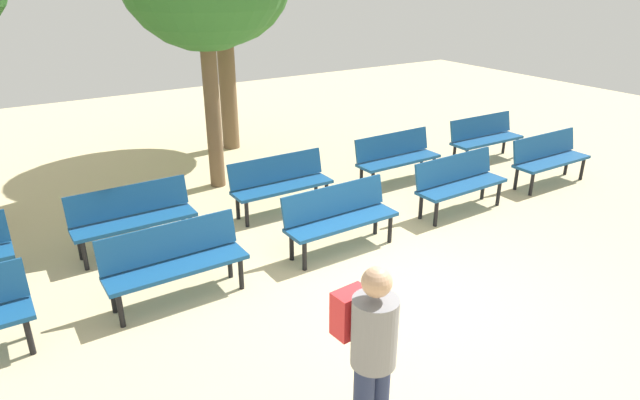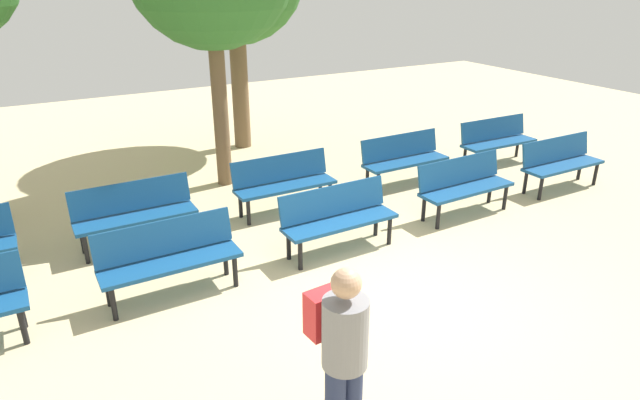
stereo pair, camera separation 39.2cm
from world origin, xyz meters
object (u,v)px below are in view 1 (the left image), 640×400
Objects in this scene: bench_r0_c3 at (459,180)px; bench_r1_c4 at (485,136)px; bench_r1_c3 at (396,155)px; visitor_with_backpack at (370,351)px; bench_r1_c2 at (280,181)px; bench_r0_c1 at (174,259)px; bench_r0_c4 at (549,156)px; bench_r1_c1 at (133,215)px; bench_r0_c2 at (339,215)px.

bench_r0_c3 is 1.00× the size of bench_r1_c4.
bench_r0_c3 is 1.00× the size of bench_r1_c3.
visitor_with_backpack is at bearing -132.46° from bench_r1_c3.
visitor_with_backpack is (-1.68, -4.45, 0.43)m from bench_r1_c2.
bench_r0_c4 is (6.78, 0.06, 0.00)m from bench_r0_c1.
visitor_with_backpack is at bearing -144.91° from bench_r0_c3.
bench_r1_c1 is (-4.64, 1.42, 0.00)m from bench_r0_c3.
visitor_with_backpack is (-4.04, -2.98, 0.43)m from bench_r0_c3.
bench_r1_c3 is at bearing 0.85° from bench_r1_c2.
bench_r0_c3 is 1.49m from bench_r1_c3.
bench_r0_c2 is at bearing -125.45° from visitor_with_backpack.
bench_r0_c1 is at bearing 179.31° from bench_r0_c3.
bench_r0_c4 and bench_r1_c3 have the same top height.
bench_r0_c1 is at bearing -161.74° from bench_r1_c3.
visitor_with_backpack is at bearing -110.34° from bench_r1_c2.
bench_r1_c4 is (2.27, 0.01, 0.00)m from bench_r1_c3.
bench_r0_c1 is 4.81m from bench_r1_c3.
bench_r0_c4 is 6.99m from bench_r1_c1.
bench_r0_c1 is at bearing -145.08° from bench_r1_c2.
bench_r0_c3 is at bearing -89.97° from bench_r1_c3.
bench_r1_c4 is (6.82, 1.56, 0.00)m from bench_r0_c1.
bench_r0_c4 is at bearing 0.18° from bench_r0_c1.
bench_r0_c2 and bench_r1_c1 have the same top height.
bench_r0_c2 is 4.82m from bench_r1_c4.
bench_r0_c1 and bench_r0_c4 have the same top height.
bench_r0_c3 is 1.01× the size of bench_r1_c1.
bench_r0_c4 is at bearing -11.42° from bench_r1_c1.
bench_r1_c1 is 0.97× the size of visitor_with_backpack.
bench_r0_c2 and bench_r1_c3 have the same top height.
bench_r0_c3 is at bearing -179.80° from bench_r0_c4.
bench_r1_c1 is (-2.33, 1.49, 0.00)m from bench_r0_c2.
bench_r0_c2 is 2.31m from bench_r0_c3.
bench_r0_c1 is 1.00× the size of bench_r1_c4.
bench_r1_c2 is 4.61m from bench_r1_c4.
bench_r1_c1 and bench_r1_c4 have the same top height.
visitor_with_backpack is (-6.29, -4.49, 0.43)m from bench_r1_c4.
bench_r0_c1 is at bearing -166.04° from bench_r1_c4.
bench_r0_c3 is 1.01× the size of bench_r0_c4.
visitor_with_backpack is (0.53, -2.93, 0.43)m from bench_r0_c1.
bench_r0_c1 and bench_r1_c3 have the same top height.
bench_r1_c4 is at bearing 32.35° from bench_r0_c3.
bench_r1_c2 and bench_r1_c3 have the same top height.
visitor_with_backpack is (-1.73, -2.91, 0.43)m from bench_r0_c2.
bench_r0_c1 is 1.00× the size of bench_r1_c2.
bench_r1_c1 is (-0.07, 1.47, 0.00)m from bench_r0_c1.
bench_r1_c4 is (2.25, 1.50, 0.00)m from bench_r0_c3.
bench_r0_c2 and bench_r0_c4 have the same top height.
bench_r0_c1 is 1.00× the size of bench_r0_c2.
bench_r0_c1 and bench_r1_c2 have the same top height.
bench_r0_c4 is at bearing -159.16° from visitor_with_backpack.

